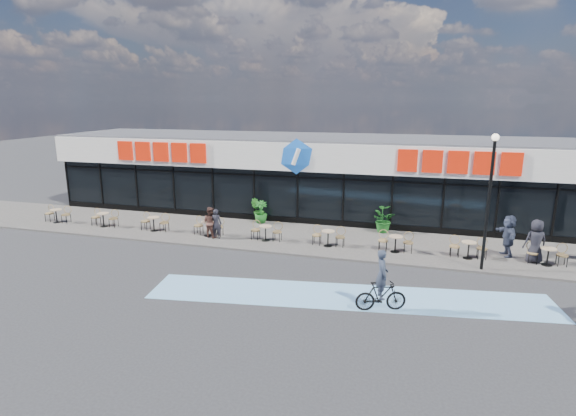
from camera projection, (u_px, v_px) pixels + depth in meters
The scene contains 22 objects.
ground at pixel (254, 270), 18.21m from camera, with size 120.00×120.00×0.00m, color #28282B.
sidewalk at pixel (285, 237), 22.40m from camera, with size 44.00×5.00×0.10m, color #59554F.
bike_lane at pixel (347, 296), 15.75m from camera, with size 14.00×2.20×0.01m, color #71A9D5.
building at pixel (310, 174), 26.94m from camera, with size 30.60×6.57×4.75m.
lamp_post at pixel (490, 191), 17.26m from camera, with size 0.28×0.28×5.39m.
bistro_set_0 at pixel (57, 214), 24.80m from camera, with size 1.54×0.62×0.90m.
bistro_set_1 at pixel (104, 218), 24.00m from camera, with size 1.54×0.62×0.90m.
bistro_set_2 at pixel (155, 222), 23.21m from camera, with size 1.54×0.62×0.90m.
bistro_set_3 at pixel (208, 226), 22.41m from camera, with size 1.54×0.62×0.90m.
bistro_set_4 at pixel (266, 231), 21.61m from camera, with size 1.54×0.62×0.90m.
bistro_set_5 at pixel (328, 236), 20.81m from camera, with size 1.54×0.62×0.90m.
bistro_set_6 at pixel (396, 242), 20.01m from camera, with size 1.54×0.62×0.90m.
bistro_set_7 at pixel (468, 247), 19.21m from camera, with size 1.54×0.62×0.90m.
bistro_set_8 at pixel (547, 254), 18.42m from camera, with size 1.54×0.62×0.90m.
potted_plant_left at pixel (258, 210), 24.86m from camera, with size 0.72×0.58×1.30m, color #1E5618.
potted_plant_mid at pixel (261, 212), 24.62m from camera, with size 0.68×0.68×1.22m, color #185519.
potted_plant_right at pixel (382, 220), 22.89m from camera, with size 1.16×1.01×1.29m, color #175218.
patron_left at pixel (216, 224), 21.83m from camera, with size 0.54×0.35×1.48m, color black.
patron_right at pixel (210, 222), 22.00m from camera, with size 0.74×0.58×1.53m, color #4F3028.
pedestrian_a at pixel (508, 236), 19.36m from camera, with size 1.69×0.54×1.82m, color #30374A.
pedestrian_c at pixel (535, 241), 18.56m from camera, with size 0.90×0.59×1.84m, color black.
cyclist_a at pixel (381, 289), 14.55m from camera, with size 1.74×0.99×2.09m.
Camera 1 is at (5.93, -16.09, 6.75)m, focal length 28.00 mm.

